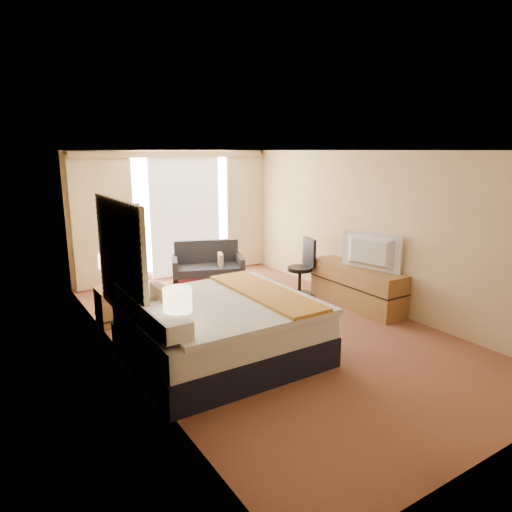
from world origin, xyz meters
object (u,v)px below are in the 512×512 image
floor_lamp (135,232)px  lamp_left (178,301)px  nightstand_left (178,370)px  television (368,252)px  desk_chair (303,270)px  nightstand_right (113,306)px  loveseat (208,271)px  lamp_right (107,262)px  bed (220,329)px  media_dresser (356,286)px

floor_lamp → lamp_left: (-0.66, -3.39, -0.17)m
nightstand_left → television: 3.80m
desk_chair → television: television is taller
nightstand_right → loveseat: (2.14, 1.04, 0.01)m
lamp_right → nightstand_right: bearing=-52.1°
nightstand_left → loveseat: (2.14, 3.54, 0.01)m
desk_chair → lamp_left: bearing=-138.6°
loveseat → lamp_right: size_ratio=2.88×
lamp_left → floor_lamp: bearing=79.0°
nightstand_right → television: television is taller
bed → floor_lamp: (-0.11, 2.89, 0.82)m
media_dresser → lamp_right: lamp_right is taller
nightstand_left → nightstand_right: size_ratio=1.00×
bed → lamp_right: 2.26m
lamp_right → loveseat: bearing=24.5°
floor_lamp → lamp_left: 3.45m
loveseat → lamp_right: (-2.17, -0.99, 0.68)m
media_dresser → floor_lamp: bearing=141.8°
media_dresser → lamp_left: lamp_left is taller
nightstand_right → desk_chair: (3.31, -0.47, 0.19)m
nightstand_left → lamp_left: (0.04, 0.03, 0.77)m
floor_lamp → desk_chair: 3.05m
bed → loveseat: 3.29m
floor_lamp → lamp_right: floor_lamp is taller
nightstand_left → loveseat: loveseat is taller
loveseat → media_dresser: bearing=-36.4°
nightstand_left → desk_chair: desk_chair is taller
nightstand_left → bed: 0.97m
nightstand_left → television: size_ratio=0.52×
nightstand_left → lamp_left: bearing=31.9°
nightstand_right → television: bearing=-25.1°
media_dresser → bed: (-2.89, -0.53, 0.05)m
nightstand_left → lamp_right: 2.64m
lamp_left → television: television is taller
bed → lamp_right: size_ratio=4.16×
nightstand_right → floor_lamp: floor_lamp is taller
media_dresser → bed: bearing=-169.7°
desk_chair → lamp_right: lamp_right is taller
media_dresser → television: bearing=-100.8°
nightstand_left → floor_lamp: (0.70, 3.41, 0.94)m
nightstand_right → loveseat: bearing=25.8°
nightstand_right → desk_chair: bearing=-8.0°
media_dresser → floor_lamp: floor_lamp is taller
desk_chair → bed: bearing=-139.1°
media_dresser → bed: 2.94m
nightstand_right → floor_lamp: 1.48m
nightstand_right → bed: (0.81, -1.98, 0.12)m
nightstand_right → floor_lamp: size_ratio=0.32×
loveseat → desk_chair: desk_chair is taller
floor_lamp → lamp_left: floor_lamp is taller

